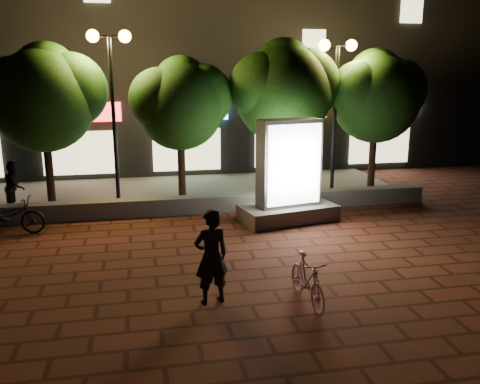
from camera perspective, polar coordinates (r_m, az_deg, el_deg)
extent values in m
plane|color=#502119|center=(11.38, -6.64, -8.07)|extent=(80.00, 80.00, 0.00)
cube|color=slate|center=(15.09, -7.91, -1.55)|extent=(16.00, 0.45, 0.50)
cube|color=slate|center=(17.56, -8.39, -0.07)|extent=(16.00, 5.00, 0.08)
cube|color=black|center=(23.55, -9.69, 15.59)|extent=(28.00, 8.00, 10.00)
cube|color=red|center=(19.67, -17.89, 8.48)|extent=(3.20, 0.12, 0.70)
cube|color=beige|center=(19.85, -17.57, 4.18)|extent=(2.60, 0.10, 1.60)
cube|color=#3FAAC9|center=(19.62, -6.08, 9.06)|extent=(3.20, 0.12, 0.70)
cube|color=beige|center=(19.80, -5.97, 4.73)|extent=(2.60, 0.10, 1.60)
cube|color=#FFB611|center=(20.37, 5.34, 9.25)|extent=(3.20, 0.12, 0.70)
cube|color=beige|center=(20.54, 5.25, 5.08)|extent=(2.60, 0.10, 1.60)
cube|color=silver|center=(21.84, 15.60, 9.12)|extent=(3.20, 0.12, 0.70)
cube|color=beige|center=(22.00, 15.34, 5.23)|extent=(2.60, 0.10, 1.60)
cube|color=beige|center=(20.62, 8.27, 15.91)|extent=(0.90, 0.10, 1.20)
cube|color=beige|center=(22.35, 18.71, 19.04)|extent=(0.90, 0.10, 1.20)
cylinder|color=black|center=(16.44, -20.61, 2.54)|extent=(0.24, 0.24, 2.34)
sphere|color=#1F5017|center=(16.19, -21.22, 9.47)|extent=(3.00, 3.00, 3.00)
sphere|color=#1F5017|center=(16.27, -18.55, 10.77)|extent=(2.25, 2.25, 2.25)
sphere|color=#1F5017|center=(16.16, -23.78, 10.13)|extent=(2.10, 2.10, 2.10)
sphere|color=#1F5017|center=(16.49, -20.90, 12.18)|extent=(1.95, 1.95, 1.95)
cylinder|color=black|center=(16.27, -6.56, 3.00)|extent=(0.24, 0.24, 2.21)
sphere|color=#1F5017|center=(16.02, -6.75, 9.49)|extent=(2.70, 2.70, 2.70)
sphere|color=#1F5017|center=(16.27, -4.43, 10.67)|extent=(2.03, 2.03, 2.02)
sphere|color=#1F5017|center=(15.82, -8.96, 10.27)|extent=(1.89, 1.89, 1.89)
sphere|color=#1F5017|center=(16.34, -6.56, 11.95)|extent=(1.76, 1.76, 1.76)
cylinder|color=black|center=(16.83, 4.72, 3.80)|extent=(0.24, 0.24, 2.43)
sphere|color=#1F5017|center=(16.59, 4.86, 10.84)|extent=(3.10, 3.10, 3.10)
sphere|color=#1F5017|center=(16.99, 7.26, 11.87)|extent=(2.33, 2.33, 2.33)
sphere|color=#1F5017|center=(16.25, 2.61, 11.70)|extent=(2.17, 2.17, 2.17)
sphere|color=#1F5017|center=(16.93, 4.92, 13.53)|extent=(2.01, 2.02, 2.02)
cylinder|color=black|center=(17.97, 14.60, 3.82)|extent=(0.24, 0.24, 2.29)
sphere|color=#1F5017|center=(17.75, 14.99, 10.01)|extent=(2.90, 2.90, 2.90)
sphere|color=#1F5017|center=(18.24, 16.86, 10.93)|extent=(2.18, 2.17, 2.17)
sphere|color=#1F5017|center=(17.32, 13.28, 10.86)|extent=(2.03, 2.03, 2.03)
sphere|color=#1F5017|center=(18.08, 14.93, 12.39)|extent=(1.89, 1.88, 1.88)
cylinder|color=black|center=(15.83, -13.94, 7.50)|extent=(0.12, 0.12, 5.00)
cylinder|color=black|center=(15.77, -14.49, 16.56)|extent=(0.90, 0.08, 0.08)
sphere|color=#FFA83F|center=(15.80, -16.18, 16.45)|extent=(0.36, 0.36, 0.36)
sphere|color=#FFA83F|center=(15.75, -12.78, 16.65)|extent=(0.36, 0.36, 0.36)
cylinder|color=black|center=(17.02, 10.55, 7.76)|extent=(0.12, 0.12, 4.80)
cylinder|color=black|center=(16.94, 10.92, 15.85)|extent=(0.90, 0.08, 0.08)
sphere|color=#FFA83F|center=(16.78, 9.44, 15.93)|extent=(0.36, 0.36, 0.36)
sphere|color=#FFA83F|center=(17.11, 12.37, 15.76)|extent=(0.36, 0.36, 0.36)
cube|color=slate|center=(14.43, 5.38, -2.32)|extent=(2.85, 1.83, 0.44)
cube|color=#4C4C51|center=(14.10, 5.51, 3.25)|extent=(1.84, 0.95, 2.42)
cube|color=white|center=(13.82, 6.13, 3.03)|extent=(1.57, 0.37, 2.20)
cube|color=white|center=(14.37, 4.91, 3.47)|extent=(1.57, 0.37, 2.20)
imported|color=#C17EA9|center=(9.49, 7.56, -9.74)|extent=(0.55, 1.54, 0.91)
imported|color=black|center=(9.29, -3.24, -7.24)|extent=(0.74, 0.58, 1.79)
imported|color=black|center=(14.45, -24.51, -2.41)|extent=(1.95, 0.96, 0.98)
imported|color=black|center=(16.19, -23.92, 0.60)|extent=(0.59, 0.75, 1.53)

